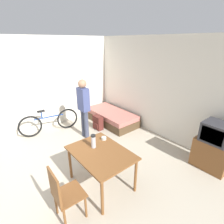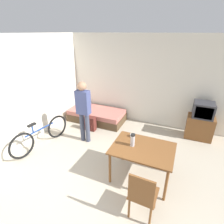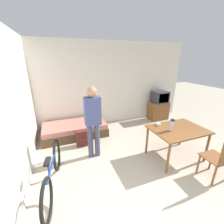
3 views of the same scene
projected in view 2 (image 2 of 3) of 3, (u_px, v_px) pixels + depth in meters
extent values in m
plane|color=#B2A893|center=(76.00, 217.00, 2.83)|extent=(20.00, 20.00, 0.00)
cube|color=silver|center=(141.00, 81.00, 5.35)|extent=(5.64, 0.06, 2.70)
cube|color=silver|center=(36.00, 89.00, 4.64)|extent=(0.06, 4.68, 2.70)
cube|color=#4C3823|center=(97.00, 117.00, 5.85)|extent=(1.82, 0.91, 0.24)
cube|color=#B76B60|center=(97.00, 112.00, 5.77)|extent=(1.77, 0.88, 0.14)
cube|color=brown|center=(199.00, 127.00, 4.81)|extent=(0.69, 0.42, 0.65)
cube|color=#2D2D33|center=(204.00, 110.00, 4.58)|extent=(0.51, 0.47, 0.41)
cube|color=black|center=(204.00, 113.00, 4.39)|extent=(0.41, 0.01, 0.32)
cube|color=brown|center=(143.00, 148.00, 3.31)|extent=(1.17, 0.85, 0.03)
cylinder|color=brown|center=(110.00, 168.00, 3.35)|extent=(0.05, 0.05, 0.70)
cylinder|color=brown|center=(166.00, 185.00, 2.97)|extent=(0.05, 0.05, 0.70)
cylinder|color=brown|center=(123.00, 147.00, 3.96)|extent=(0.05, 0.05, 0.70)
cylinder|color=brown|center=(171.00, 159.00, 3.58)|extent=(0.05, 0.05, 0.70)
cube|color=brown|center=(144.00, 193.00, 2.72)|extent=(0.43, 0.43, 0.02)
cube|color=brown|center=(141.00, 191.00, 2.45)|extent=(0.38, 0.04, 0.48)
cylinder|color=brown|center=(155.00, 199.00, 2.89)|extent=(0.04, 0.04, 0.43)
cylinder|color=brown|center=(136.00, 192.00, 3.02)|extent=(0.04, 0.04, 0.43)
cylinder|color=brown|center=(150.00, 217.00, 2.61)|extent=(0.04, 0.04, 0.43)
cylinder|color=brown|center=(129.00, 208.00, 2.74)|extent=(0.04, 0.04, 0.43)
torus|color=black|center=(57.00, 127.00, 4.86)|extent=(0.15, 0.64, 0.64)
torus|color=black|center=(22.00, 146.00, 4.05)|extent=(0.15, 0.64, 0.64)
cylinder|color=navy|center=(40.00, 129.00, 4.38)|extent=(0.16, 0.83, 0.04)
cylinder|color=navy|center=(33.00, 129.00, 4.19)|extent=(0.04, 0.04, 0.20)
cube|color=black|center=(32.00, 125.00, 4.14)|extent=(0.11, 0.21, 0.04)
cylinder|color=#3D4256|center=(82.00, 127.00, 4.67)|extent=(0.12, 0.12, 0.82)
cylinder|color=#3D4256|center=(87.00, 128.00, 4.62)|extent=(0.12, 0.12, 0.82)
cube|color=#424C7F|center=(83.00, 102.00, 4.35)|extent=(0.34, 0.20, 0.61)
sphere|color=#A87A5B|center=(82.00, 86.00, 4.17)|extent=(0.22, 0.22, 0.22)
cylinder|color=#B7B7BC|center=(133.00, 140.00, 3.31)|extent=(0.08, 0.08, 0.26)
cylinder|color=black|center=(133.00, 135.00, 3.26)|extent=(0.09, 0.09, 0.03)
cylinder|color=beige|center=(132.00, 135.00, 3.65)|extent=(0.10, 0.10, 0.06)
cube|color=#56231E|center=(90.00, 123.00, 5.25)|extent=(0.33, 0.18, 0.43)
cube|color=#56231E|center=(89.00, 127.00, 5.19)|extent=(0.23, 0.03, 0.15)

